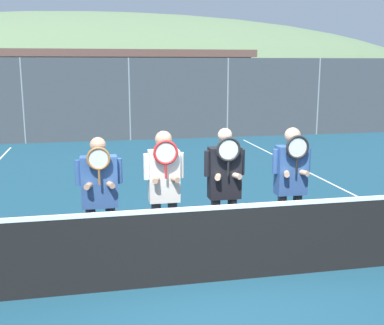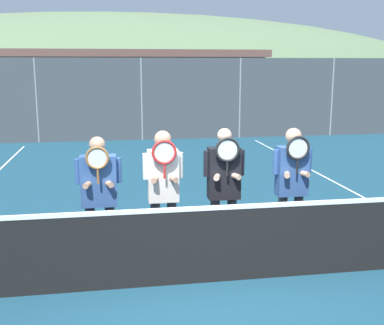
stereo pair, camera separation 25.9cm
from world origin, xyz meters
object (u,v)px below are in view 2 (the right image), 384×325
Objects in this scene: player_rightmost at (292,180)px; car_center at (222,106)px; player_center_right at (224,184)px; car_right_of_center at (330,104)px; player_leftmost at (99,191)px; player_center_left at (163,186)px; car_left_of_center at (104,106)px.

car_center is (2.31, 14.45, -0.20)m from player_rightmost.
player_center_right is 0.43× the size of car_right_of_center.
player_center_left is (0.85, -0.02, 0.04)m from player_leftmost.
player_center_left is 15.04m from car_center.
car_right_of_center reaches higher than car_center.
car_right_of_center is at bearing 63.06° from player_rightmost.
player_center_right reaches higher than car_left_of_center.
player_rightmost is at bearing -116.94° from car_right_of_center.
player_center_left is 0.99× the size of player_center_right.
player_rightmost is 0.40× the size of car_center.
player_center_right is at bearing -2.84° from player_center_left.
player_leftmost is 0.38× the size of car_center.
car_left_of_center reaches higher than car_center.
car_center is (5.10, -0.29, -0.04)m from car_left_of_center.
player_center_right is at bearing -83.06° from car_left_of_center.
car_center is at bearing 74.07° from player_center_left.
car_center is at bearing 70.99° from player_leftmost.
car_right_of_center is at bearing 57.72° from player_center_left.
player_center_right is at bearing -2.14° from player_leftmost.
car_center is (3.30, 14.50, -0.20)m from player_center_right.
car_right_of_center is (8.43, 14.69, -0.19)m from player_center_right.
player_center_right is 14.90m from car_left_of_center.
player_center_left is 1.81m from player_rightmost.
player_center_left is 14.78m from car_left_of_center.
car_left_of_center is (-2.79, 14.74, -0.16)m from player_rightmost.
car_right_of_center is (10.10, 14.62, -0.16)m from player_leftmost.
player_center_left reaches higher than car_center.
car_right_of_center is (9.25, 14.64, -0.20)m from player_center_left.
player_center_left is at bearing -179.63° from player_rightmost.
player_rightmost is at bearing -79.28° from car_left_of_center.
player_rightmost is 0.42× the size of car_right_of_center.
car_right_of_center is (7.44, 14.63, -0.20)m from player_rightmost.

